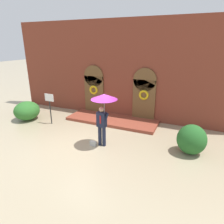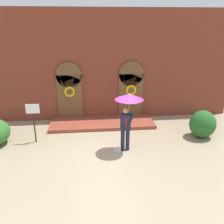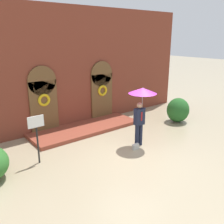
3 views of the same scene
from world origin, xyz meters
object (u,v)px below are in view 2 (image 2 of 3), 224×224
at_px(sign_post, 33,117).
at_px(shrub_right, 203,124).
at_px(handbag, 117,150).
at_px(person_with_umbrella, 128,105).

xyz_separation_m(sign_post, shrub_right, (7.37, -0.26, -0.54)).
height_order(handbag, shrub_right, shrub_right).
relative_size(person_with_umbrella, sign_post, 1.37).
relative_size(sign_post, shrub_right, 1.38).
distance_m(handbag, shrub_right, 4.15).
distance_m(person_with_umbrella, sign_post, 4.06).
bearing_deg(person_with_umbrella, sign_post, 163.65).
bearing_deg(shrub_right, sign_post, 177.97).
relative_size(person_with_umbrella, shrub_right, 1.90).
xyz_separation_m(person_with_umbrella, sign_post, (-3.83, 1.12, -0.75)).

